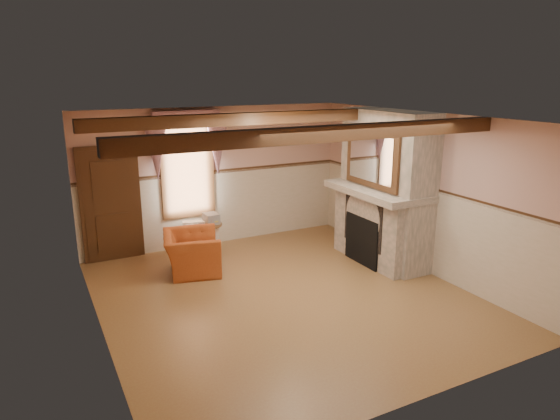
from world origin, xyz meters
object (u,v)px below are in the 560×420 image
armchair (192,252)px  radiator (201,235)px  side_table (211,237)px  mantel_clock (353,174)px  oil_lamp (360,175)px  bowl (385,187)px

armchair → radiator: bearing=-12.8°
armchair → side_table: bearing=-23.2°
armchair → radiator: (0.52, 1.02, -0.05)m
radiator → mantel_clock: mantel_clock is taller
oil_lamp → mantel_clock: bearing=90.0°
armchair → side_table: (0.67, 0.89, -0.08)m
radiator → bowl: bearing=-25.6°
side_table → bowl: bearing=-40.2°
side_table → mantel_clock: size_ratio=2.29×
radiator → oil_lamp: (2.71, -1.54, 1.26)m
armchair → side_table: 1.12m
armchair → oil_lamp: 3.48m
bowl → mantel_clock: (0.00, 1.00, 0.06)m
side_table → mantel_clock: (2.55, -1.16, 1.25)m
mantel_clock → oil_lamp: 0.25m
mantel_clock → oil_lamp: oil_lamp is taller
armchair → oil_lamp: bearing=-85.2°
radiator → mantel_clock: bearing=-10.9°
oil_lamp → armchair: bearing=170.8°
armchair → oil_lamp: (3.23, -0.52, 1.21)m
radiator → oil_lamp: size_ratio=2.50×
bowl → oil_lamp: (0.00, 0.75, 0.10)m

